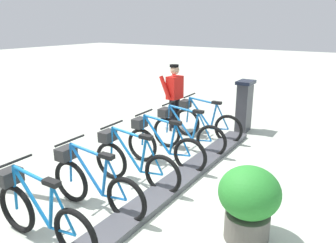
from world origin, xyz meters
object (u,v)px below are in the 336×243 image
Objects in this scene: bike_docked_2 at (162,145)px; planter_bush at (249,200)px; payment_kiosk at (244,105)px; worker_near_rack at (174,95)px; bike_docked_3 at (132,161)px; bike_docked_5 at (39,213)px; bike_docked_1 at (185,132)px; bike_docked_0 at (204,121)px; bike_docked_4 at (93,183)px.

planter_bush is (-2.10, 1.24, 0.11)m from bike_docked_2.
payment_kiosk is 0.77× the size of worker_near_rack.
bike_docked_5 is (0.00, 1.79, 0.00)m from bike_docked_3.
payment_kiosk is 2.05m from bike_docked_1.
payment_kiosk reaches higher than bike_docked_2.
bike_docked_5 is at bearing 90.00° from bike_docked_0.
worker_near_rack is at bearing -64.86° from bike_docked_2.
bike_docked_3 is at bearing 81.30° from payment_kiosk.
bike_docked_0 reaches higher than planter_bush.
bike_docked_4 is (0.00, 0.89, 0.00)m from bike_docked_3.
bike_docked_0 is 1.79m from bike_docked_2.
payment_kiosk is 0.74× the size of bike_docked_0.
payment_kiosk reaches higher than bike_docked_5.
planter_bush is (-2.10, -1.44, 0.11)m from bike_docked_5.
planter_bush is (-2.10, 0.34, 0.11)m from bike_docked_3.
bike_docked_1 and bike_docked_2 have the same top height.
worker_near_rack is at bearing -72.11° from bike_docked_3.
bike_docked_1 is at bearing 73.66° from payment_kiosk.
bike_docked_3 is at bearing -9.29° from planter_bush.
bike_docked_3 is 2.13m from planter_bush.
bike_docked_1 is 1.04× the size of worker_near_rack.
bike_docked_0 and bike_docked_1 have the same top height.
worker_near_rack is (0.92, -3.76, 0.48)m from bike_docked_4.
bike_docked_0 is 1.77× the size of planter_bush.
bike_docked_4 is at bearing -90.00° from bike_docked_5.
bike_docked_4 is (0.00, 3.58, 0.00)m from bike_docked_0.
bike_docked_1 reaches higher than planter_bush.
payment_kiosk is 0.74× the size of bike_docked_1.
bike_docked_2 and bike_docked_3 have the same top height.
bike_docked_1 is 1.77× the size of planter_bush.
bike_docked_3 and bike_docked_5 have the same top height.
planter_bush is at bearing 124.77° from bike_docked_0.
bike_docked_4 is at bearing 90.00° from bike_docked_1.
bike_docked_2 is at bearing -30.51° from planter_bush.
bike_docked_3 is (0.00, 0.89, 0.00)m from bike_docked_2.
bike_docked_0 and bike_docked_3 have the same top height.
bike_docked_5 is at bearing 90.00° from bike_docked_4.
bike_docked_5 is at bearing 101.24° from worker_near_rack.
bike_docked_5 is (0.00, 0.89, 0.00)m from bike_docked_4.
payment_kiosk is at bearing -95.91° from bike_docked_5.
worker_near_rack is at bearing -49.32° from bike_docked_1.
bike_docked_5 is at bearing 84.09° from payment_kiosk.
bike_docked_5 is 4.76m from worker_near_rack.
bike_docked_0 is 1.06m from worker_near_rack.
worker_near_rack is 1.71× the size of planter_bush.
bike_docked_2 is at bearing 90.00° from bike_docked_0.
bike_docked_4 is at bearing 14.68° from planter_bush.
bike_docked_0 is 1.00× the size of bike_docked_2.
bike_docked_5 is (0.00, 3.58, 0.00)m from bike_docked_1.
bike_docked_3 is (0.00, 2.68, 0.00)m from bike_docked_0.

